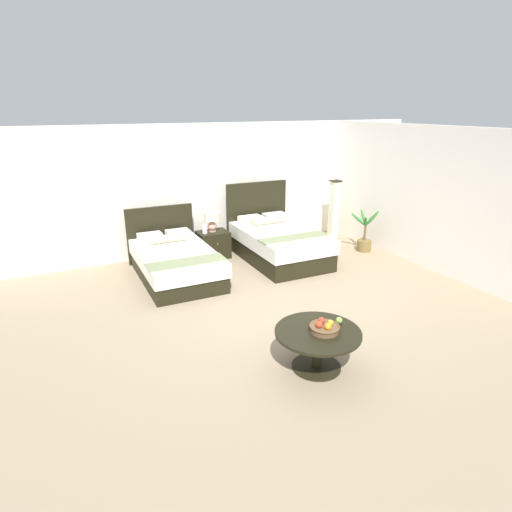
% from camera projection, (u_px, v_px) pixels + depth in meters
% --- Properties ---
extents(ground_plane, '(10.26, 9.90, 0.02)m').
position_uv_depth(ground_plane, '(279.00, 308.00, 6.49)').
color(ground_plane, gray).
extents(wall_back, '(10.26, 0.12, 2.55)m').
position_uv_depth(wall_back, '(203.00, 189.00, 8.72)').
color(wall_back, white).
rests_on(wall_back, ground).
extents(wall_side_right, '(0.12, 5.50, 2.55)m').
position_uv_depth(wall_side_right, '(429.00, 198.00, 7.82)').
color(wall_side_right, white).
rests_on(wall_side_right, ground).
extents(bed_near_window, '(1.30, 2.11, 1.08)m').
position_uv_depth(bed_near_window, '(175.00, 261.00, 7.54)').
color(bed_near_window, black).
rests_on(bed_near_window, ground).
extents(bed_near_corner, '(1.37, 2.12, 1.38)m').
position_uv_depth(bed_near_corner, '(278.00, 242.00, 8.40)').
color(bed_near_corner, black).
rests_on(bed_near_corner, ground).
extents(nightstand, '(0.59, 0.49, 0.53)m').
position_uv_depth(nightstand, '(213.00, 245.00, 8.53)').
color(nightstand, black).
rests_on(nightstand, ground).
extents(table_lamp, '(0.30, 0.30, 0.39)m').
position_uv_depth(table_lamp, '(212.00, 219.00, 8.38)').
color(table_lamp, '#DAA288').
rests_on(table_lamp, nightstand).
extents(vase, '(0.10, 0.10, 0.17)m').
position_uv_depth(vase, '(205.00, 229.00, 8.30)').
color(vase, silver).
rests_on(vase, nightstand).
extents(coffee_table, '(0.98, 0.98, 0.48)m').
position_uv_depth(coffee_table, '(318.00, 341.00, 4.88)').
color(coffee_table, black).
rests_on(coffee_table, ground).
extents(fruit_bowl, '(0.34, 0.34, 0.14)m').
position_uv_depth(fruit_bowl, '(324.00, 327.00, 4.81)').
color(fruit_bowl, brown).
rests_on(fruit_bowl, coffee_table).
extents(loose_apple, '(0.08, 0.08, 0.08)m').
position_uv_depth(loose_apple, '(339.00, 320.00, 4.99)').
color(loose_apple, '#83AE49').
rests_on(loose_apple, coffee_table).
extents(floor_lamp_corner, '(0.22, 0.22, 1.34)m').
position_uv_depth(floor_lamp_corner, '(334.00, 211.00, 9.54)').
color(floor_lamp_corner, black).
rests_on(floor_lamp_corner, ground).
extents(potted_palm, '(0.56, 0.51, 0.91)m').
position_uv_depth(potted_palm, '(364.00, 239.00, 8.92)').
color(potted_palm, brown).
rests_on(potted_palm, ground).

